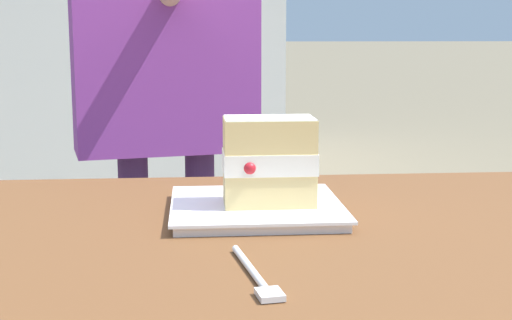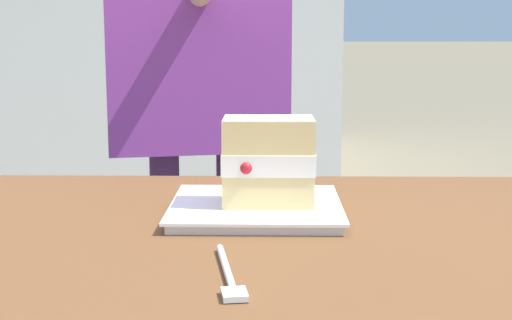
% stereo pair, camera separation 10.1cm
% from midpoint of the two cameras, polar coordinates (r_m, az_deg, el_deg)
% --- Properties ---
extents(patio_table, '(1.52, 0.78, 0.78)m').
position_cam_midpoint_polar(patio_table, '(0.96, 5.75, -12.19)').
color(patio_table, brown).
rests_on(patio_table, ground).
extents(dessert_plate, '(0.24, 0.24, 0.02)m').
position_cam_midpoint_polar(dessert_plate, '(1.02, -2.83, -3.76)').
color(dessert_plate, white).
rests_on(dessert_plate, patio_table).
extents(cake_slice, '(0.13, 0.09, 0.12)m').
position_cam_midpoint_polar(cake_slice, '(1.00, -1.87, -0.11)').
color(cake_slice, '#E0C17A').
rests_on(cake_slice, dessert_plate).
extents(dessert_fork, '(0.04, 0.17, 0.01)m').
position_cam_midpoint_polar(dessert_fork, '(0.76, -3.89, -8.96)').
color(dessert_fork, silver).
rests_on(dessert_fork, patio_table).
extents(diner_person, '(0.44, 0.56, 1.50)m').
position_cam_midpoint_polar(diner_person, '(1.71, -8.81, 8.78)').
color(diner_person, '#452855').
rests_on(diner_person, ground).
extents(parked_car_near, '(4.52, 3.80, 1.44)m').
position_cam_midpoint_polar(parked_car_near, '(16.43, -12.81, 8.77)').
color(parked_car_near, beige).
rests_on(parked_car_near, ground).
extents(parked_car_far, '(4.68, 2.96, 1.59)m').
position_cam_midpoint_polar(parked_car_far, '(23.11, -16.38, 9.04)').
color(parked_car_far, maroon).
rests_on(parked_car_far, ground).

